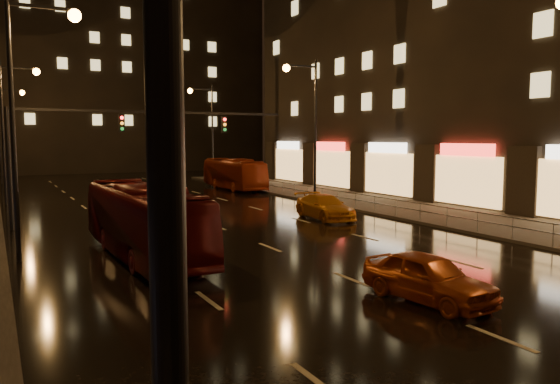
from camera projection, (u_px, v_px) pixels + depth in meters
name	position (u px, v px, depth m)	size (l,w,h in m)	color
ground	(193.00, 217.00, 32.10)	(140.00, 140.00, 0.00)	black
sidewalk_right	(427.00, 212.00, 33.96)	(7.00, 70.00, 0.15)	#38332D
building_right	(508.00, 5.00, 42.68)	(18.00, 50.00, 30.00)	black
building_distant	(100.00, 44.00, 77.94)	(44.00, 16.00, 36.00)	black
traffic_signal	(102.00, 136.00, 29.28)	(15.31, 0.32, 6.20)	black
railing_right	(355.00, 197.00, 34.98)	(0.05, 56.00, 1.00)	#99999E
bus_red	(144.00, 220.00, 21.43)	(2.41, 10.31, 2.87)	#4E0B0B
bus_curb	(234.00, 174.00, 49.47)	(2.35, 10.03, 2.79)	maroon
taxi_near	(428.00, 277.00, 15.55)	(1.66, 4.13, 1.41)	#BE4711
taxi_far	(325.00, 207.00, 31.50)	(1.95, 4.79, 1.39)	orange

